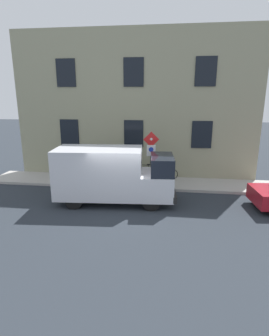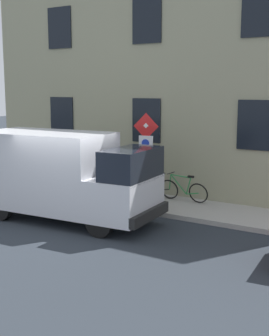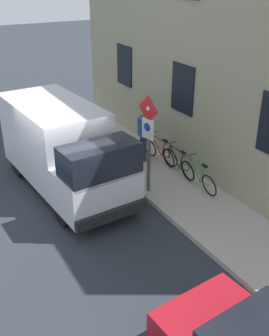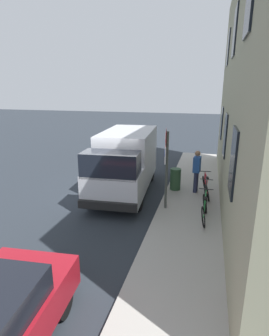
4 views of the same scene
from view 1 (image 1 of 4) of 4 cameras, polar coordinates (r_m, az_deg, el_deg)
name	(u,v)px [view 1 (image 1 of 4)]	position (r m, az deg, el deg)	size (l,w,h in m)	color
ground_plane	(121,205)	(12.30, -2.80, -7.80)	(80.00, 80.00, 0.00)	#282E35
sidewalk_slab	(131,182)	(15.18, -0.70, -2.96)	(2.14, 15.80, 0.14)	#A9A49D
building_facade	(134,106)	(15.85, 0.00, 12.76)	(0.75, 13.80, 8.26)	gray
sign_post_stacked	(151,152)	(13.74, 3.48, 3.39)	(0.19, 0.56, 2.76)	#474C47
delivery_van	(112,174)	(12.27, -4.65, -1.26)	(2.39, 5.47, 2.50)	silver
bicycle_green	(163,173)	(15.41, 5.88, -1.05)	(0.46, 1.71, 0.89)	black
bicycle_black	(144,172)	(15.47, 2.02, -0.91)	(0.46, 1.71, 0.89)	black
bicycle_red	(126,172)	(15.60, -1.80, -0.77)	(0.50, 1.72, 0.89)	black
pedestrian	(118,164)	(15.14, -3.50, 0.90)	(0.31, 0.43, 1.72)	#262B47
litter_bin	(114,176)	(14.49, -4.33, -1.75)	(0.44, 0.44, 0.90)	#2D5133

